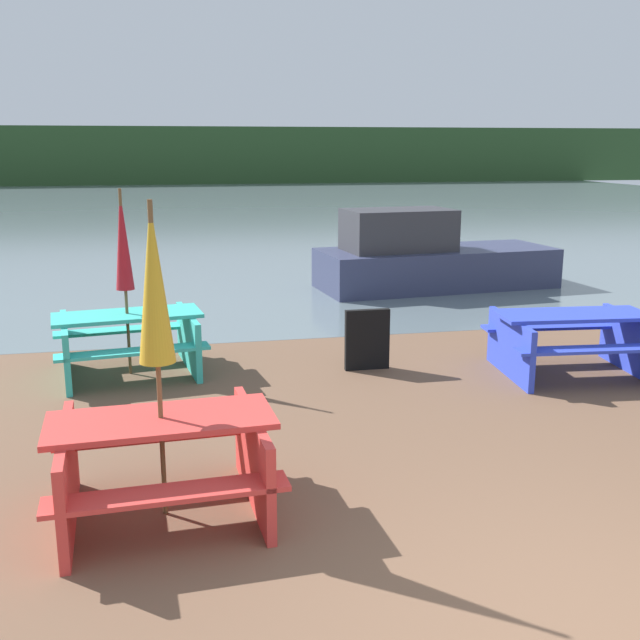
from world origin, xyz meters
TOP-DOWN VIEW (x-y plane):
  - water at (0.00, 32.12)m, footprint 60.00×50.00m
  - far_treeline at (0.00, 52.12)m, footprint 80.00×1.60m
  - picnic_table_red at (-2.41, 2.23)m, footprint 1.71×1.48m
  - picnic_table_blue at (2.39, 4.85)m, footprint 1.91×1.53m
  - picnic_table_teal at (-2.80, 5.92)m, footprint 1.89×1.60m
  - umbrella_crimson at (-2.80, 5.92)m, footprint 0.21×0.21m
  - umbrella_gold at (-2.41, 2.23)m, footprint 0.26×0.26m
  - boat at (2.59, 10.53)m, footprint 4.67×2.14m
  - signboard at (0.04, 5.52)m, footprint 0.55×0.08m

SIDE VIEW (x-z plane):
  - water at x=0.00m, z-range 0.00..0.00m
  - signboard at x=0.04m, z-range 0.00..0.75m
  - picnic_table_teal at x=-2.80m, z-range 0.08..0.82m
  - picnic_table_red at x=-2.41m, z-range 0.07..0.84m
  - picnic_table_blue at x=2.39m, z-range 0.08..0.83m
  - boat at x=2.59m, z-range -0.20..1.32m
  - umbrella_crimson at x=-2.80m, z-range 0.49..2.70m
  - umbrella_gold at x=-2.41m, z-range 0.57..2.90m
  - far_treeline at x=0.00m, z-range 0.00..4.00m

